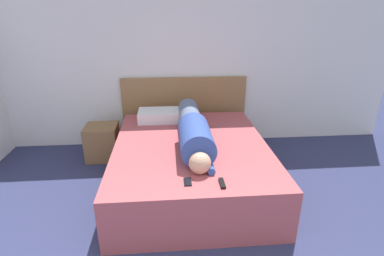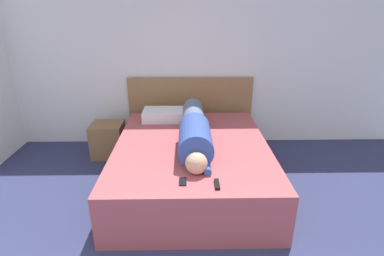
{
  "view_description": "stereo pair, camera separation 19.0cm",
  "coord_description": "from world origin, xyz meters",
  "px_view_note": "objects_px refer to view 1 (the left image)",
  "views": [
    {
      "loc": [
        -0.23,
        -0.5,
        1.94
      ],
      "look_at": [
        0.02,
        2.38,
        0.78
      ],
      "focal_mm": 28.0,
      "sensor_mm": 36.0,
      "label": 1
    },
    {
      "loc": [
        -0.04,
        -0.51,
        1.94
      ],
      "look_at": [
        0.02,
        2.38,
        0.78
      ],
      "focal_mm": 28.0,
      "sensor_mm": 36.0,
      "label": 2
    }
  ],
  "objects_px": {
    "cell_phone": "(188,182)",
    "pillow_near_headboard": "(161,115)",
    "person_lying": "(194,131)",
    "tv_remote": "(222,183)",
    "nightstand": "(102,142)",
    "bed": "(191,164)"
  },
  "relations": [
    {
      "from": "person_lying",
      "to": "cell_phone",
      "type": "relative_size",
      "value": 12.6
    },
    {
      "from": "person_lying",
      "to": "pillow_near_headboard",
      "type": "relative_size",
      "value": 2.77
    },
    {
      "from": "bed",
      "to": "tv_remote",
      "type": "xyz_separation_m",
      "value": [
        0.2,
        -0.85,
        0.28
      ]
    },
    {
      "from": "cell_phone",
      "to": "person_lying",
      "type": "bearing_deg",
      "value": 81.37
    },
    {
      "from": "bed",
      "to": "person_lying",
      "type": "height_order",
      "value": "person_lying"
    },
    {
      "from": "cell_phone",
      "to": "pillow_near_headboard",
      "type": "bearing_deg",
      "value": 99.12
    },
    {
      "from": "nightstand",
      "to": "pillow_near_headboard",
      "type": "height_order",
      "value": "pillow_near_headboard"
    },
    {
      "from": "pillow_near_headboard",
      "to": "cell_phone",
      "type": "height_order",
      "value": "pillow_near_headboard"
    },
    {
      "from": "cell_phone",
      "to": "bed",
      "type": "bearing_deg",
      "value": 83.43
    },
    {
      "from": "person_lying",
      "to": "tv_remote",
      "type": "distance_m",
      "value": 0.9
    },
    {
      "from": "bed",
      "to": "nightstand",
      "type": "height_order",
      "value": "bed"
    },
    {
      "from": "tv_remote",
      "to": "pillow_near_headboard",
      "type": "bearing_deg",
      "value": 108.5
    },
    {
      "from": "pillow_near_headboard",
      "to": "cell_phone",
      "type": "relative_size",
      "value": 4.54
    },
    {
      "from": "nightstand",
      "to": "tv_remote",
      "type": "height_order",
      "value": "tv_remote"
    },
    {
      "from": "nightstand",
      "to": "bed",
      "type": "bearing_deg",
      "value": -33.96
    },
    {
      "from": "person_lying",
      "to": "pillow_near_headboard",
      "type": "distance_m",
      "value": 0.85
    },
    {
      "from": "nightstand",
      "to": "person_lying",
      "type": "height_order",
      "value": "person_lying"
    },
    {
      "from": "nightstand",
      "to": "cell_phone",
      "type": "relative_size",
      "value": 3.61
    },
    {
      "from": "person_lying",
      "to": "bed",
      "type": "bearing_deg",
      "value": -155.72
    },
    {
      "from": "nightstand",
      "to": "tv_remote",
      "type": "xyz_separation_m",
      "value": [
        1.35,
        -1.63,
        0.3
      ]
    },
    {
      "from": "tv_remote",
      "to": "nightstand",
      "type": "bearing_deg",
      "value": 129.68
    },
    {
      "from": "nightstand",
      "to": "pillow_near_headboard",
      "type": "distance_m",
      "value": 0.88
    }
  ]
}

